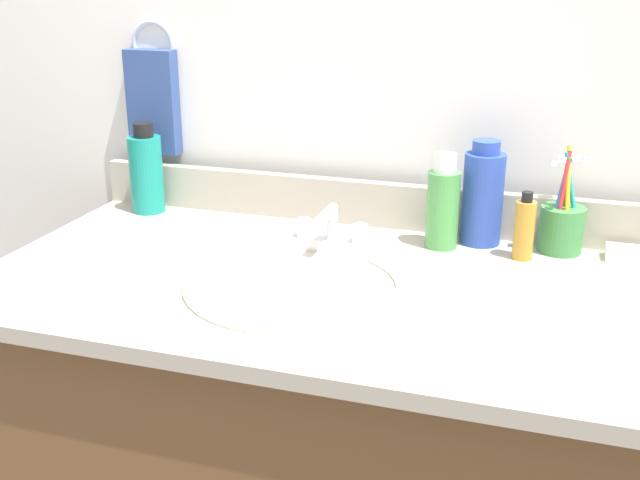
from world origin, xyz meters
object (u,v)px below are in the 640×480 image
Objects in this scene: hand_towel at (153,102)px; bottle_mouthwash_teal at (146,172)px; faucet at (331,233)px; bottle_shampoo_blue at (483,196)px; cup_green at (562,225)px; soap_bar at (624,253)px; bottle_oil_amber at (524,229)px; bottle_toner_green at (443,205)px.

hand_towel is 1.16× the size of bottle_mouthwash_teal.
bottle_shampoo_blue reaches higher than faucet.
bottle_mouthwash_teal is 0.84m from cup_green.
soap_bar is at bearing -4.97° from cup_green.
bottle_oil_amber is 0.78m from bottle_mouthwash_teal.
soap_bar is (0.97, -0.07, -0.21)m from hand_towel.
bottle_toner_green is 0.15m from bottle_oil_amber.
bottle_shampoo_blue is at bearing 33.94° from bottle_toner_green.
hand_towel is at bearing 175.78° from cup_green.
hand_towel reaches higher than bottle_shampoo_blue.
hand_towel is at bearing 175.22° from bottle_shampoo_blue.
bottle_oil_amber is 0.63× the size of cup_green.
faucet is at bearing -161.84° from bottle_toner_green.
soap_bar is (0.18, 0.05, -0.04)m from bottle_oil_amber.
bottle_toner_green is at bearing 18.16° from faucet.
bottle_mouthwash_teal is at bearing -178.67° from bottle_shampoo_blue.
bottle_mouthwash_teal is at bearing -179.83° from soap_bar.
bottle_oil_amber reaches higher than soap_bar.
bottle_shampoo_blue reaches higher than soap_bar.
faucet is at bearing -172.27° from bottle_oil_amber.
hand_towel is 0.15m from bottle_mouthwash_teal.
faucet is at bearing -165.51° from cup_green.
soap_bar is at bearing 10.44° from faucet.
hand_towel is 3.44× the size of soap_bar.
bottle_shampoo_blue is at bearing -4.78° from hand_towel.
cup_green is 3.10× the size of soap_bar.
bottle_mouthwash_teal is (0.02, -0.08, -0.13)m from hand_towel.
bottle_oil_amber is (0.35, 0.05, 0.03)m from faucet.
bottle_mouthwash_teal reaches higher than faucet.
faucet is 0.42m from cup_green.
bottle_toner_green is at bearing -146.06° from bottle_shampoo_blue.
hand_towel is 1.23× the size of bottle_toner_green.
bottle_mouthwash_teal is at bearing 167.91° from faucet.
bottle_shampoo_blue reaches higher than bottle_mouthwash_teal.
cup_green reaches higher than faucet.
bottle_mouthwash_teal is 0.96m from soap_bar.
soap_bar is at bearing -3.00° from bottle_shampoo_blue.
hand_towel is at bearing 170.80° from bottle_toner_green.
bottle_toner_green reaches higher than bottle_oil_amber.
bottle_shampoo_blue is 0.11m from bottle_oil_amber.
bottle_oil_amber is at bearing -3.39° from bottle_mouthwash_teal.
soap_bar is at bearing 15.63° from bottle_oil_amber.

